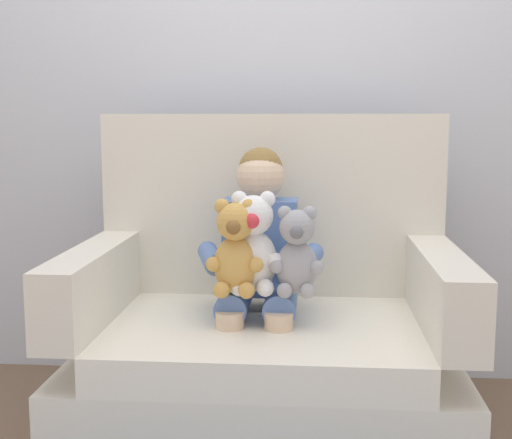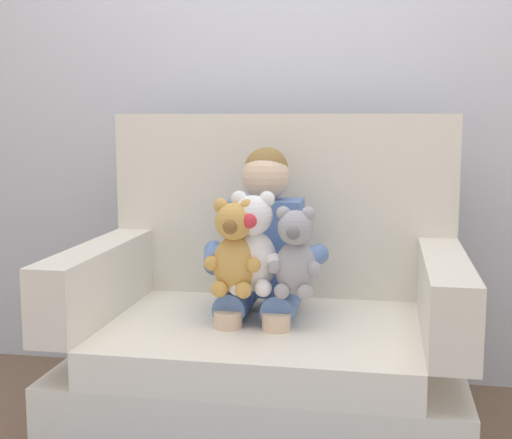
# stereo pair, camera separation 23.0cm
# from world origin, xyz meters

# --- Properties ---
(back_wall) EXTENTS (6.00, 0.10, 2.60)m
(back_wall) POSITION_xyz_m (0.00, 0.72, 1.30)
(back_wall) COLOR silver
(back_wall) RESTS_ON ground
(armchair) EXTENTS (1.31, 0.91, 1.14)m
(armchair) POSITION_xyz_m (0.00, 0.06, 0.35)
(armchair) COLOR silver
(armchair) RESTS_ON ground
(seated_child) EXTENTS (0.45, 0.39, 0.82)m
(seated_child) POSITION_xyz_m (-0.03, 0.07, 0.65)
(seated_child) COLOR #597AB7
(seated_child) RESTS_ON armchair
(plush_honey) EXTENTS (0.19, 0.15, 0.32)m
(plush_honey) POSITION_xyz_m (-0.09, -0.10, 0.70)
(plush_honey) COLOR gold
(plush_honey) RESTS_ON armchair
(plush_grey) EXTENTS (0.17, 0.14, 0.29)m
(plush_grey) POSITION_xyz_m (0.11, -0.09, 0.69)
(plush_grey) COLOR #9E9EA3
(plush_grey) RESTS_ON armchair
(plush_white) EXTENTS (0.20, 0.16, 0.34)m
(plush_white) POSITION_xyz_m (-0.03, -0.07, 0.71)
(plush_white) COLOR white
(plush_white) RESTS_ON armchair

